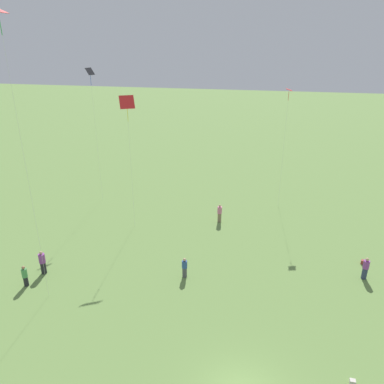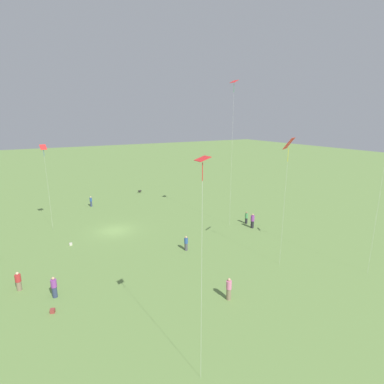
{
  "view_description": "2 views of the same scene",
  "coord_description": "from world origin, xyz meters",
  "px_view_note": "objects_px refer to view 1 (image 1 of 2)",
  "views": [
    {
      "loc": [
        13.68,
        0.22,
        16.87
      ],
      "look_at": [
        -11.13,
        -4.92,
        6.36
      ],
      "focal_mm": 35.0,
      "sensor_mm": 36.0,
      "label": 1
    },
    {
      "loc": [
        -36.02,
        8.95,
        14.04
      ],
      "look_at": [
        -9.16,
        -6.13,
        6.32
      ],
      "focal_mm": 28.0,
      "sensor_mm": 36.0,
      "label": 2
    }
  ],
  "objects_px": {
    "kite_2": "(288,100)",
    "person_5": "(185,268)",
    "kite_6": "(2,34)",
    "person_4": "(220,213)",
    "picnic_bag_0": "(363,262)",
    "kite_5": "(91,79)",
    "kite_4": "(127,105)",
    "person_6": "(43,263)",
    "picnic_bag_1": "(352,382)",
    "person_3": "(25,276)",
    "person_2": "(365,269)"
  },
  "relations": [
    {
      "from": "kite_6",
      "to": "picnic_bag_0",
      "type": "height_order",
      "value": "kite_6"
    },
    {
      "from": "person_5",
      "to": "kite_6",
      "type": "xyz_separation_m",
      "value": [
        4.17,
        -8.88,
        16.21
      ]
    },
    {
      "from": "person_2",
      "to": "picnic_bag_0",
      "type": "bearing_deg",
      "value": -102.45
    },
    {
      "from": "picnic_bag_0",
      "to": "person_4",
      "type": "bearing_deg",
      "value": -112.04
    },
    {
      "from": "picnic_bag_1",
      "to": "picnic_bag_0",
      "type": "bearing_deg",
      "value": 166.43
    },
    {
      "from": "person_2",
      "to": "kite_5",
      "type": "height_order",
      "value": "kite_5"
    },
    {
      "from": "kite_4",
      "to": "picnic_bag_1",
      "type": "xyz_separation_m",
      "value": [
        14.76,
        17.33,
        -11.35
      ]
    },
    {
      "from": "picnic_bag_0",
      "to": "person_2",
      "type": "bearing_deg",
      "value": -9.98
    },
    {
      "from": "picnic_bag_0",
      "to": "kite_5",
      "type": "bearing_deg",
      "value": -107.02
    },
    {
      "from": "kite_2",
      "to": "picnic_bag_1",
      "type": "height_order",
      "value": "kite_2"
    },
    {
      "from": "picnic_bag_0",
      "to": "picnic_bag_1",
      "type": "relative_size",
      "value": 1.29
    },
    {
      "from": "person_2",
      "to": "kite_2",
      "type": "height_order",
      "value": "kite_2"
    },
    {
      "from": "kite_2",
      "to": "picnic_bag_0",
      "type": "bearing_deg",
      "value": -102.01
    },
    {
      "from": "person_2",
      "to": "person_4",
      "type": "height_order",
      "value": "person_4"
    },
    {
      "from": "picnic_bag_1",
      "to": "person_3",
      "type": "bearing_deg",
      "value": -100.57
    },
    {
      "from": "person_2",
      "to": "kite_4",
      "type": "height_order",
      "value": "kite_4"
    },
    {
      "from": "person_5",
      "to": "kite_2",
      "type": "relative_size",
      "value": 0.13
    },
    {
      "from": "person_6",
      "to": "kite_6",
      "type": "height_order",
      "value": "kite_6"
    },
    {
      "from": "person_6",
      "to": "picnic_bag_1",
      "type": "xyz_separation_m",
      "value": [
        5.77,
        21.47,
        -0.81
      ]
    },
    {
      "from": "kite_2",
      "to": "person_5",
      "type": "bearing_deg",
      "value": -160.35
    },
    {
      "from": "person_2",
      "to": "person_3",
      "type": "distance_m",
      "value": 25.14
    },
    {
      "from": "kite_5",
      "to": "person_3",
      "type": "bearing_deg",
      "value": -111.49
    },
    {
      "from": "kite_2",
      "to": "picnic_bag_0",
      "type": "height_order",
      "value": "kite_2"
    },
    {
      "from": "person_5",
      "to": "kite_4",
      "type": "distance_m",
      "value": 14.5
    },
    {
      "from": "person_2",
      "to": "person_4",
      "type": "xyz_separation_m",
      "value": [
        -7.08,
        -11.97,
        0.05
      ]
    },
    {
      "from": "person_2",
      "to": "kite_2",
      "type": "bearing_deg",
      "value": -65.5
    },
    {
      "from": "person_3",
      "to": "picnic_bag_1",
      "type": "bearing_deg",
      "value": 62.71
    },
    {
      "from": "person_2",
      "to": "picnic_bag_0",
      "type": "xyz_separation_m",
      "value": [
        -2.08,
        0.37,
        -0.71
      ]
    },
    {
      "from": "kite_4",
      "to": "picnic_bag_0",
      "type": "xyz_separation_m",
      "value": [
        2.62,
        20.26,
        -11.33
      ]
    },
    {
      "from": "person_2",
      "to": "person_5",
      "type": "height_order",
      "value": "person_2"
    },
    {
      "from": "picnic_bag_1",
      "to": "person_5",
      "type": "bearing_deg",
      "value": -124.98
    },
    {
      "from": "kite_6",
      "to": "person_2",
      "type": "bearing_deg",
      "value": -37.25
    },
    {
      "from": "person_6",
      "to": "picnic_bag_0",
      "type": "relative_size",
      "value": 4.88
    },
    {
      "from": "person_2",
      "to": "person_6",
      "type": "bearing_deg",
      "value": 7.63
    },
    {
      "from": "person_6",
      "to": "kite_5",
      "type": "bearing_deg",
      "value": 174.07
    },
    {
      "from": "person_6",
      "to": "picnic_bag_0",
      "type": "distance_m",
      "value": 25.23
    },
    {
      "from": "person_4",
      "to": "picnic_bag_0",
      "type": "xyz_separation_m",
      "value": [
        4.99,
        12.33,
        -0.76
      ]
    },
    {
      "from": "kite_5",
      "to": "kite_2",
      "type": "bearing_deg",
      "value": -19.25
    },
    {
      "from": "kite_2",
      "to": "picnic_bag_0",
      "type": "xyz_separation_m",
      "value": [
        10.22,
        6.63,
        -11.06
      ]
    },
    {
      "from": "person_3",
      "to": "kite_5",
      "type": "distance_m",
      "value": 20.16
    },
    {
      "from": "person_2",
      "to": "kite_4",
      "type": "distance_m",
      "value": 23.03
    },
    {
      "from": "person_3",
      "to": "kite_6",
      "type": "bearing_deg",
      "value": 55.11
    },
    {
      "from": "person_4",
      "to": "kite_5",
      "type": "xyz_separation_m",
      "value": [
        -2.97,
        -13.69,
        12.07
      ]
    },
    {
      "from": "person_3",
      "to": "person_4",
      "type": "relative_size",
      "value": 0.9
    },
    {
      "from": "person_6",
      "to": "picnic_bag_0",
      "type": "height_order",
      "value": "person_6"
    },
    {
      "from": "kite_4",
      "to": "kite_5",
      "type": "height_order",
      "value": "kite_5"
    },
    {
      "from": "kite_2",
      "to": "kite_5",
      "type": "xyz_separation_m",
      "value": [
        2.26,
        -19.39,
        1.77
      ]
    },
    {
      "from": "picnic_bag_1",
      "to": "person_2",
      "type": "bearing_deg",
      "value": 165.7
    },
    {
      "from": "person_3",
      "to": "kite_2",
      "type": "bearing_deg",
      "value": 118.48
    },
    {
      "from": "person_3",
      "to": "picnic_bag_1",
      "type": "height_order",
      "value": "person_3"
    }
  ]
}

